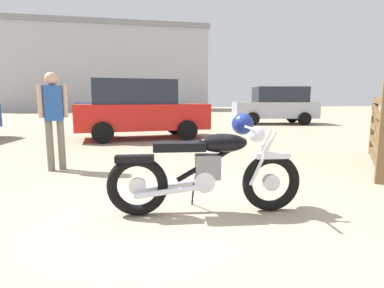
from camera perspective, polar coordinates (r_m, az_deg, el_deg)
name	(u,v)px	position (r m, az deg, el deg)	size (l,w,h in m)	color
ground_plane	(189,214)	(3.36, -0.60, -12.91)	(80.00, 80.00, 0.00)	gray
vintage_motorcycle	(210,168)	(3.28, 3.46, -4.44)	(2.08, 0.73, 1.07)	black
timber_gate	(380,130)	(6.08, 31.61, 2.30)	(1.69, 2.06, 1.60)	brown
bystander	(53,111)	(5.66, -24.43, 5.63)	(0.45, 0.30, 1.66)	#706656
red_hatchback_near	(140,109)	(9.55, -9.74, 6.51)	(4.01, 2.04, 1.78)	black
white_estate_far	(276,105)	(15.54, 15.38, 7.04)	(4.14, 2.37, 1.78)	black
silver_sedan_mid	(119,106)	(17.12, -13.54, 6.94)	(4.25, 2.03, 1.67)	black
industrial_building	(96,69)	(35.46, -17.47, 13.15)	(23.28, 8.84, 8.68)	#B2B2B7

